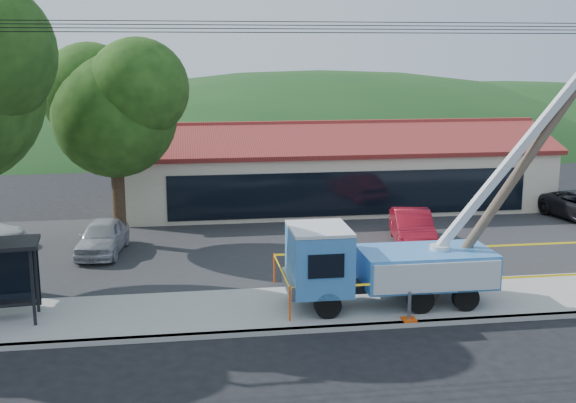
# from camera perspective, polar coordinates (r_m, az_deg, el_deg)

# --- Properties ---
(ground) EXTENTS (120.00, 120.00, 0.00)m
(ground) POSITION_cam_1_polar(r_m,az_deg,el_deg) (20.48, 4.41, -12.35)
(ground) COLOR black
(ground) RESTS_ON ground
(curb) EXTENTS (60.00, 0.25, 0.15)m
(curb) POSITION_cam_1_polar(r_m,az_deg,el_deg) (22.33, 3.20, -10.00)
(curb) COLOR #9C9A92
(curb) RESTS_ON ground
(sidewalk) EXTENTS (60.00, 4.00, 0.15)m
(sidewalk) POSITION_cam_1_polar(r_m,az_deg,el_deg) (24.07, 2.28, -8.34)
(sidewalk) COLOR #9C9A92
(sidewalk) RESTS_ON ground
(parking_lot) EXTENTS (60.00, 12.00, 0.10)m
(parking_lot) POSITION_cam_1_polar(r_m,az_deg,el_deg) (31.60, -0.43, -3.42)
(parking_lot) COLOR #28282B
(parking_lot) RESTS_ON ground
(strip_mall) EXTENTS (22.50, 8.53, 4.67)m
(strip_mall) POSITION_cam_1_polar(r_m,az_deg,el_deg) (39.59, 3.68, 2.39)
(strip_mall) COLOR beige
(strip_mall) RESTS_ON ground
(tree_lot) EXTENTS (6.30, 5.60, 8.94)m
(tree_lot) POSITION_cam_1_polar(r_m,az_deg,el_deg) (31.38, -13.58, 7.57)
(tree_lot) COLOR #332316
(tree_lot) RESTS_ON ground
(hill_west) EXTENTS (78.40, 56.00, 28.00)m
(hill_west) POSITION_cam_1_polar(r_m,az_deg,el_deg) (74.44, -16.79, 4.90)
(hill_west) COLOR #163D17
(hill_west) RESTS_ON ground
(hill_center) EXTENTS (89.60, 64.00, 32.00)m
(hill_center) POSITION_cam_1_polar(r_m,az_deg,el_deg) (75.03, 2.53, 5.45)
(hill_center) COLOR #163D17
(hill_center) RESTS_ON ground
(hill_east) EXTENTS (72.80, 52.00, 26.00)m
(hill_east) POSITION_cam_1_polar(r_m,az_deg,el_deg) (81.25, 16.58, 5.46)
(hill_east) COLOR #163D17
(hill_east) RESTS_ON ground
(utility_truck) EXTENTS (11.27, 3.64, 9.38)m
(utility_truck) POSITION_cam_1_polar(r_m,az_deg,el_deg) (23.91, 7.80, -4.61)
(utility_truck) COLOR black
(utility_truck) RESTS_ON ground
(leaning_pole) EXTENTS (6.34, 1.87, 9.32)m
(leaning_pole) POSITION_cam_1_polar(r_m,az_deg,el_deg) (25.13, 18.85, 3.89)
(leaning_pole) COLOR brown
(leaning_pole) RESTS_ON ground
(caution_tape) EXTENTS (12.52, 3.79, 1.10)m
(caution_tape) POSITION_cam_1_polar(r_m,az_deg,el_deg) (25.74, 13.40, -5.21)
(caution_tape) COLOR #FD4E0D
(caution_tape) RESTS_ON ground
(car_silver) EXTENTS (2.17, 4.35, 1.43)m
(car_silver) POSITION_cam_1_polar(r_m,az_deg,el_deg) (31.08, -14.36, -4.17)
(car_silver) COLOR #B0B1B8
(car_silver) RESTS_ON ground
(car_red) EXTENTS (2.34, 4.70, 1.48)m
(car_red) POSITION_cam_1_polar(r_m,az_deg,el_deg) (32.01, 9.74, -3.49)
(car_red) COLOR maroon
(car_red) RESTS_ON ground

